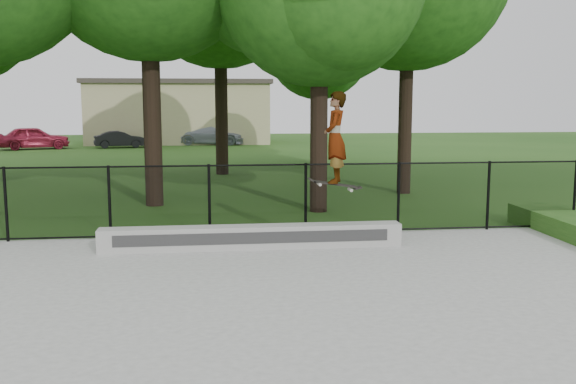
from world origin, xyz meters
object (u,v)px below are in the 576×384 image
car_a (34,138)px  skater_airborne (335,139)px  car_b (120,139)px  grind_ledge (252,237)px  car_c (210,135)px

car_a → skater_airborne: 30.95m
car_a → car_b: (4.95, 0.63, -0.17)m
car_a → skater_airborne: bearing=-173.4°
grind_ledge → car_b: size_ratio=2.01×
grind_ledge → car_b: bearing=102.3°
car_a → car_c: 10.82m
grind_ledge → car_a: bearing=111.8°
grind_ledge → car_a: 30.25m
car_c → car_a: bearing=112.6°
car_c → car_b: bearing=119.2°
grind_ledge → car_c: bearing=91.4°
car_b → skater_airborne: 29.86m
grind_ledge → car_c: (-0.77, 30.89, 0.39)m
car_a → skater_airborne: skater_airborne is taller
car_a → car_c: car_a is taller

